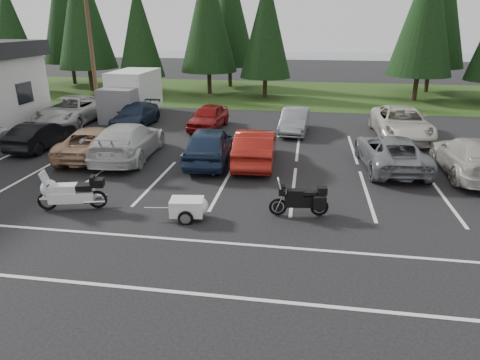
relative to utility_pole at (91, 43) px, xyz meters
name	(u,v)px	position (x,y,z in m)	size (l,w,h in m)	color
ground	(205,194)	(10.00, -12.00, -4.70)	(120.00, 120.00, 0.00)	black
grass_strip	(267,93)	(10.00, 12.00, -4.69)	(80.00, 16.00, 0.01)	#1C3711
lake_water	(313,63)	(14.00, 43.00, -4.70)	(70.00, 50.00, 0.02)	slate
utility_pole	(91,43)	(0.00, 0.00, 0.00)	(1.60, 0.26, 9.00)	#473321
box_truck	(129,95)	(2.00, 0.50, -3.25)	(2.40, 5.60, 2.90)	silver
stall_markings	(216,176)	(10.00, -10.00, -4.69)	(32.00, 16.00, 0.01)	silver
conifer_1	(10,29)	(-12.00, 9.20, 0.69)	(3.96, 3.96, 9.22)	#332316
conifer_2	(82,9)	(-6.00, 10.80, 2.25)	(5.10, 5.10, 11.89)	#332316
conifer_3	(139,30)	(-0.50, 9.40, 0.57)	(3.87, 3.87, 9.02)	#332316
conifer_4	(208,14)	(5.00, 10.90, 1.83)	(4.80, 4.80, 11.17)	#332316
conifer_5	(266,26)	(10.00, 9.60, 0.93)	(4.14, 4.14, 9.63)	#332316
conifer_6	(426,11)	(22.00, 10.10, 2.01)	(4.93, 4.93, 11.48)	#332316
conifer_back_a	(65,8)	(-10.00, 15.00, 2.49)	(5.28, 5.28, 12.30)	#332316
conifer_back_b	(230,12)	(6.00, 15.50, 2.07)	(4.97, 4.97, 11.58)	#332316
conifer_back_c	(439,2)	(24.00, 14.80, 2.80)	(5.50, 5.50, 12.81)	#332316
car_near_1	(41,135)	(0.59, -7.31, -4.03)	(1.42, 4.06, 1.34)	black
car_near_2	(96,142)	(3.94, -8.21, -3.99)	(2.34, 5.08, 1.41)	tan
car_near_3	(128,141)	(5.50, -8.14, -3.88)	(2.28, 5.62, 1.63)	silver
car_near_4	(209,145)	(9.34, -8.22, -3.88)	(1.93, 4.80, 1.64)	#1D2C48
car_near_5	(256,147)	(11.41, -8.11, -3.92)	(1.65, 4.72, 1.56)	maroon
car_near_6	(391,152)	(17.19, -7.80, -3.98)	(2.38, 5.17, 1.44)	slate
car_near_7	(471,157)	(20.28, -8.22, -3.91)	(2.20, 5.40, 1.57)	#B4ADA5
car_far_0	(71,110)	(-0.84, -1.89, -3.89)	(2.69, 5.83, 1.62)	#BABAB8
car_far_1	(136,115)	(3.39, -2.05, -4.03)	(1.88, 4.62, 1.34)	#152136
car_far_2	(208,117)	(7.85, -1.92, -4.00)	(1.65, 4.11, 1.40)	maroon
car_far_3	(295,121)	(12.90, -2.09, -4.03)	(1.42, 4.08, 1.34)	slate
car_far_4	(401,123)	(18.62, -2.37, -3.88)	(2.70, 5.86, 1.63)	beige
touring_motorcycle	(71,190)	(5.93, -13.96, -4.00)	(2.51, 0.77, 1.39)	silver
cargo_trailer	(187,209)	(9.95, -14.12, -4.35)	(1.52, 0.85, 0.70)	silver
adventure_motorcycle	(299,197)	(13.45, -13.29, -4.05)	(2.14, 0.74, 1.30)	black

